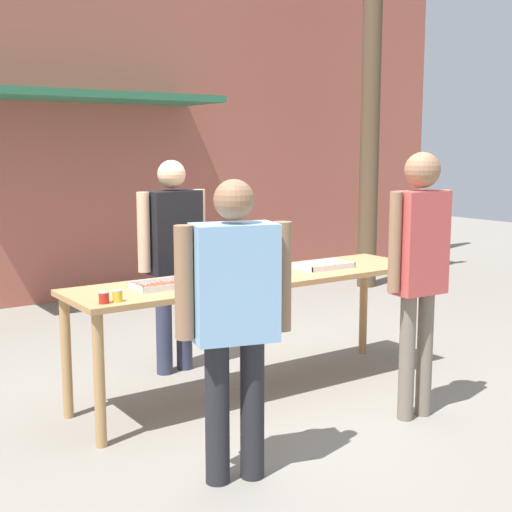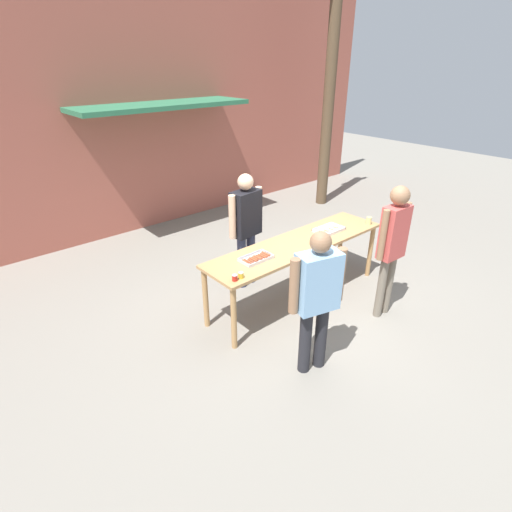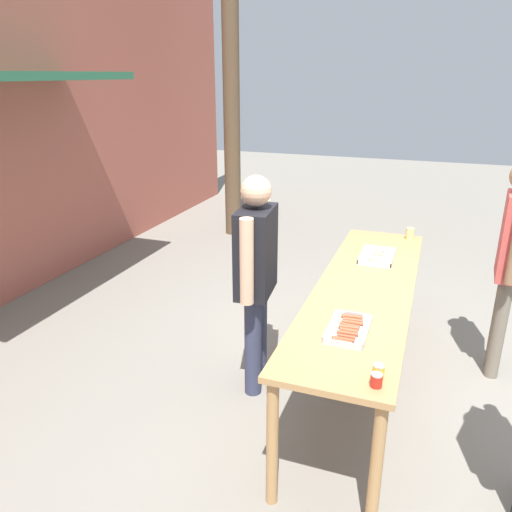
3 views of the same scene
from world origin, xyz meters
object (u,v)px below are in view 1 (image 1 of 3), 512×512
object	(u,v)px
condiment_jar_ketchup	(117,296)
person_server_behind_table	(173,248)
beer_cup	(403,257)
food_tray_buns	(322,266)
utility_pole	(371,87)
condiment_jar_mustard	(104,298)
person_customer_holding_hotdog	(234,307)
food_tray_sausages	(164,285)
person_customer_with_cup	(419,258)

from	to	relation	value
condiment_jar_ketchup	person_server_behind_table	world-z (taller)	person_server_behind_table
condiment_jar_ketchup	beer_cup	world-z (taller)	beer_cup
food_tray_buns	condiment_jar_ketchup	size ratio (longest dim) A/B	5.93
food_tray_buns	person_server_behind_table	distance (m)	1.21
beer_cup	utility_pole	size ratio (longest dim) A/B	0.02
condiment_jar_mustard	person_customer_holding_hotdog	distance (m)	0.97
food_tray_sausages	condiment_jar_mustard	distance (m)	0.58
beer_cup	person_server_behind_table	bearing A→B (deg)	146.90
person_server_behind_table	food_tray_buns	bearing A→B (deg)	-47.29
food_tray_buns	condiment_jar_mustard	size ratio (longest dim) A/B	5.93
condiment_jar_ketchup	person_customer_holding_hotdog	distance (m)	0.94
food_tray_buns	beer_cup	distance (m)	0.71
condiment_jar_mustard	person_server_behind_table	world-z (taller)	person_server_behind_table
food_tray_buns	condiment_jar_ketchup	bearing A→B (deg)	-172.66
person_server_behind_table	utility_pole	bearing A→B (deg)	18.84
food_tray_buns	beer_cup	bearing A→B (deg)	-19.12
food_tray_sausages	beer_cup	bearing A→B (deg)	-6.35
condiment_jar_mustard	condiment_jar_ketchup	world-z (taller)	same
person_customer_holding_hotdog	person_customer_with_cup	xyz separation A→B (m)	(1.53, 0.09, 0.12)
food_tray_sausages	person_customer_with_cup	distance (m)	1.74
food_tray_buns	beer_cup	world-z (taller)	beer_cup
food_tray_sausages	beer_cup	world-z (taller)	beer_cup
person_customer_holding_hotdog	person_customer_with_cup	distance (m)	1.53
condiment_jar_mustard	person_server_behind_table	size ratio (longest dim) A/B	0.04
food_tray_buns	condiment_jar_mustard	bearing A→B (deg)	-172.97
utility_pole	food_tray_buns	bearing A→B (deg)	-138.58
food_tray_buns	person_customer_holding_hotdog	size ratio (longest dim) A/B	0.26
beer_cup	person_customer_with_cup	size ratio (longest dim) A/B	0.06
beer_cup	person_customer_holding_hotdog	distance (m)	2.39
beer_cup	utility_pole	xyz separation A→B (m)	(2.25, 2.81, 1.65)
condiment_jar_mustard	condiment_jar_ketchup	distance (m)	0.09
condiment_jar_mustard	condiment_jar_ketchup	xyz separation A→B (m)	(0.09, 0.00, 0.00)
condiment_jar_mustard	beer_cup	size ratio (longest dim) A/B	0.65
food_tray_sausages	condiment_jar_ketchup	distance (m)	0.50
condiment_jar_ketchup	person_customer_with_cup	xyz separation A→B (m)	(1.82, -0.80, 0.18)
condiment_jar_ketchup	person_customer_holding_hotdog	size ratio (longest dim) A/B	0.04
person_customer_with_cup	person_server_behind_table	bearing A→B (deg)	-60.61
condiment_jar_ketchup	beer_cup	size ratio (longest dim) A/B	0.65
food_tray_buns	person_server_behind_table	size ratio (longest dim) A/B	0.25
person_customer_with_cup	utility_pole	distance (m)	4.90
person_server_behind_table	person_customer_holding_hotdog	distance (m)	2.03
food_tray_sausages	person_customer_with_cup	size ratio (longest dim) A/B	0.23
condiment_jar_ketchup	person_server_behind_table	distance (m)	1.40
beer_cup	person_customer_holding_hotdog	bearing A→B (deg)	-157.94
beer_cup	utility_pole	bearing A→B (deg)	51.23
food_tray_buns	person_customer_holding_hotdog	bearing A→B (deg)	-143.94
food_tray_sausages	person_customer_with_cup	world-z (taller)	person_customer_with_cup
condiment_jar_mustard	utility_pole	distance (m)	5.85
person_customer_holding_hotdog	utility_pole	bearing A→B (deg)	-124.72
person_server_behind_table	person_customer_holding_hotdog	size ratio (longest dim) A/B	1.04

